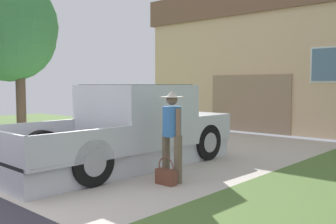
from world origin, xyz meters
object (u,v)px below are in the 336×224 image
object	(u,v)px
pickup_truck	(135,129)
person_with_hat	(172,129)
handbag	(166,176)
house_with_garage	(281,61)
front_yard_tree	(9,30)

from	to	relation	value
pickup_truck	person_with_hat	world-z (taller)	pickup_truck
handbag	pickup_truck	bearing A→B (deg)	153.88
house_with_garage	handbag	bearing A→B (deg)	-74.63
pickup_truck	handbag	distance (m)	1.92
house_with_garage	front_yard_tree	distance (m)	10.24
person_with_hat	front_yard_tree	distance (m)	6.23
person_with_hat	handbag	bearing A→B (deg)	123.15
person_with_hat	front_yard_tree	bearing A→B (deg)	14.71
handbag	house_with_garage	size ratio (longest dim) A/B	0.05
handbag	front_yard_tree	world-z (taller)	front_yard_tree
person_with_hat	front_yard_tree	world-z (taller)	front_yard_tree
handbag	house_with_garage	xyz separation A→B (m)	(-2.71, 9.86, 2.50)
person_with_hat	handbag	xyz separation A→B (m)	(0.09, -0.25, -0.76)
person_with_hat	handbag	distance (m)	0.81
pickup_truck	front_yard_tree	world-z (taller)	front_yard_tree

